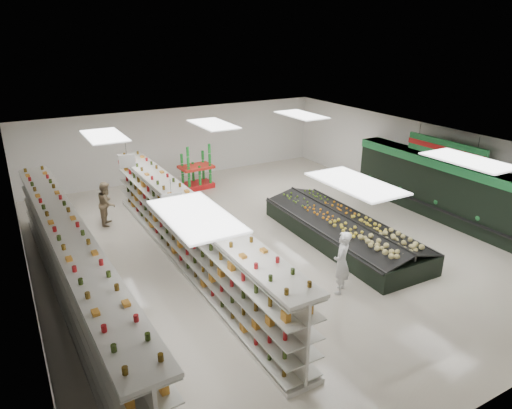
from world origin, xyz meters
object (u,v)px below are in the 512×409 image
gondola_left (73,270)px  gondola_center (188,235)px  soda_endcap (196,169)px  shopper_background (107,203)px  produce_island (342,229)px  shopper_main (342,263)px

gondola_left → gondola_center: 3.28m
soda_endcap → shopper_background: bearing=-153.5°
produce_island → shopper_background: shopper_background is taller
gondola_left → shopper_background: (1.84, 4.76, -0.17)m
produce_island → shopper_main: 3.16m
gondola_left → soda_endcap: bearing=46.2°
soda_endcap → shopper_main: soda_endcap is taller
gondola_left → soda_endcap: gondola_left is taller
gondola_center → shopper_background: size_ratio=7.56×
shopper_main → shopper_background: size_ratio=1.11×
soda_endcap → shopper_main: bearing=-89.7°
gondola_left → produce_island: (8.17, -0.43, -0.52)m
produce_island → gondola_center: bearing=168.5°
gondola_left → shopper_background: gondola_left is taller
gondola_center → gondola_left: bearing=-170.6°
gondola_center → produce_island: size_ratio=1.86×
produce_island → soda_endcap: soda_endcap is taller
gondola_center → shopper_main: size_ratio=6.82×
gondola_left → shopper_main: size_ratio=6.91×
shopper_background → gondola_left: bearing=-177.4°
gondola_center → soda_endcap: size_ratio=6.62×
gondola_left → gondola_center: bearing=7.6°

